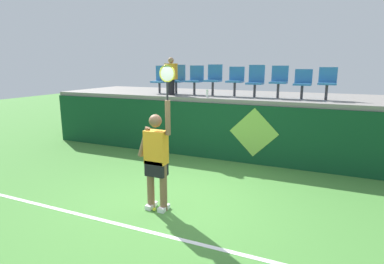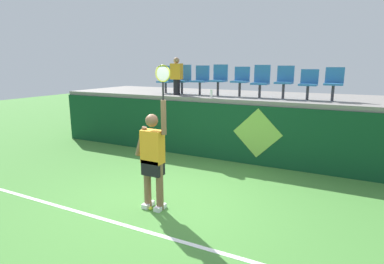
{
  "view_description": "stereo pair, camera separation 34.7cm",
  "coord_description": "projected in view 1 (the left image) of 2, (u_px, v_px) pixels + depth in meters",
  "views": [
    {
      "loc": [
        2.53,
        -4.79,
        2.53
      ],
      "look_at": [
        -0.07,
        1.07,
        1.15
      ],
      "focal_mm": 29.18,
      "sensor_mm": 36.0,
      "label": 1
    },
    {
      "loc": [
        2.85,
        -4.64,
        2.53
      ],
      "look_at": [
        -0.07,
        1.07,
        1.15
      ],
      "focal_mm": 29.18,
      "sensor_mm": 36.0,
      "label": 2
    }
  ],
  "objects": [
    {
      "name": "tennis_player",
      "position": [
        157.0,
        157.0,
        5.4
      ],
      "size": [
        0.75,
        0.26,
        2.54
      ],
      "color": "white",
      "rests_on": "ground_plane"
    },
    {
      "name": "stadium_chair_1",
      "position": [
        177.0,
        78.0,
        9.61
      ],
      "size": [
        0.44,
        0.42,
        0.89
      ],
      "color": "#38383D",
      "rests_on": "spectator_platform"
    },
    {
      "name": "stadium_chair_2",
      "position": [
        195.0,
        78.0,
        9.37
      ],
      "size": [
        0.44,
        0.42,
        0.86
      ],
      "color": "#38383D",
      "rests_on": "spectator_platform"
    },
    {
      "name": "tennis_ball",
      "position": [
        154.0,
        209.0,
        5.51
      ],
      "size": [
        0.07,
        0.07,
        0.07
      ],
      "primitive_type": "sphere",
      "color": "#D1E533",
      "rests_on": "ground_plane"
    },
    {
      "name": "stadium_chair_6",
      "position": [
        279.0,
        80.0,
        8.39
      ],
      "size": [
        0.44,
        0.42,
        0.86
      ],
      "color": "#38383D",
      "rests_on": "spectator_platform"
    },
    {
      "name": "spectator_platform",
      "position": [
        240.0,
        96.0,
        9.53
      ],
      "size": [
        11.57,
        3.04,
        0.12
      ],
      "primitive_type": "cube",
      "color": "gray",
      "rests_on": "court_back_wall"
    },
    {
      "name": "stadium_chair_3",
      "position": [
        214.0,
        78.0,
        9.13
      ],
      "size": [
        0.44,
        0.42,
        0.89
      ],
      "color": "#38383D",
      "rests_on": "spectator_platform"
    },
    {
      "name": "spectator_0",
      "position": [
        171.0,
        76.0,
        9.23
      ],
      "size": [
        0.34,
        0.2,
        1.09
      ],
      "color": "black",
      "rests_on": "spectator_platform"
    },
    {
      "name": "wall_signage_mount",
      "position": [
        252.0,
        164.0,
        8.13
      ],
      "size": [
        1.27,
        0.01,
        1.48
      ],
      "color": "#0F4223",
      "rests_on": "ground_plane"
    },
    {
      "name": "court_baseline_stripe",
      "position": [
        141.0,
        230.0,
        4.89
      ],
      "size": [
        10.41,
        0.08,
        0.01
      ],
      "primitive_type": "cube",
      "color": "white",
      "rests_on": "ground_plane"
    },
    {
      "name": "stadium_chair_4",
      "position": [
        236.0,
        79.0,
        8.87
      ],
      "size": [
        0.44,
        0.42,
        0.83
      ],
      "color": "#38383D",
      "rests_on": "spectator_platform"
    },
    {
      "name": "ground_plane",
      "position": [
        172.0,
        204.0,
        5.82
      ],
      "size": [
        40.0,
        40.0,
        0.0
      ],
      "primitive_type": "plane",
      "color": "#478438"
    },
    {
      "name": "stadium_chair_5",
      "position": [
        256.0,
        80.0,
        8.65
      ],
      "size": [
        0.44,
        0.42,
        0.88
      ],
      "color": "#38383D",
      "rests_on": "spectator_platform"
    },
    {
      "name": "water_bottle",
      "position": [
        207.0,
        94.0,
        8.47
      ],
      "size": [
        0.06,
        0.06,
        0.23
      ],
      "primitive_type": "cylinder",
      "color": "white",
      "rests_on": "spectator_platform"
    },
    {
      "name": "court_back_wall",
      "position": [
        224.0,
        132.0,
        8.39
      ],
      "size": [
        11.57,
        0.2,
        1.53
      ],
      "primitive_type": "cube",
      "color": "#0F4223",
      "rests_on": "ground_plane"
    },
    {
      "name": "stadium_chair_0",
      "position": [
        161.0,
        79.0,
        9.85
      ],
      "size": [
        0.44,
        0.42,
        0.86
      ],
      "color": "#38383D",
      "rests_on": "spectator_platform"
    },
    {
      "name": "stadium_chair_7",
      "position": [
        303.0,
        82.0,
        8.15
      ],
      "size": [
        0.44,
        0.42,
        0.77
      ],
      "color": "#38383D",
      "rests_on": "spectator_platform"
    },
    {
      "name": "stadium_chair_8",
      "position": [
        327.0,
        81.0,
        7.91
      ],
      "size": [
        0.44,
        0.42,
        0.82
      ],
      "color": "#38383D",
      "rests_on": "spectator_platform"
    }
  ]
}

